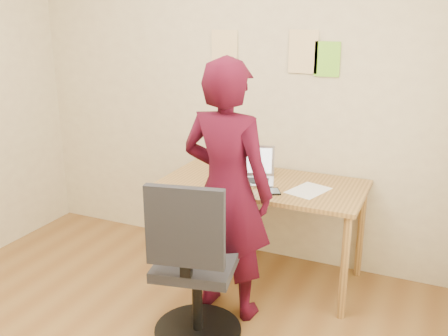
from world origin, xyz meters
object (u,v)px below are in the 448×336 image
at_px(phone, 275,191).
at_px(desk, 264,193).
at_px(laptop, 252,173).
at_px(person, 227,191).
at_px(office_chair, 194,274).

bearing_deg(phone, desk, 100.44).
height_order(laptop, person, person).
xyz_separation_m(phone, office_chair, (-0.24, -0.71, -0.31)).
distance_m(office_chair, person, 0.55).
bearing_deg(phone, laptop, 115.05).
bearing_deg(office_chair, person, 72.87).
bearing_deg(desk, person, -97.74).
bearing_deg(laptop, phone, -53.99).
distance_m(desk, person, 0.53).
bearing_deg(person, laptop, -82.06).
height_order(office_chair, person, person).
bearing_deg(desk, laptop, 178.88).
bearing_deg(laptop, desk, -18.46).
bearing_deg(desk, office_chair, -96.69).
relative_size(desk, phone, 9.75).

